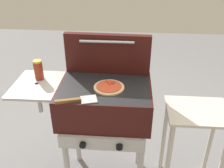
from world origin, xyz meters
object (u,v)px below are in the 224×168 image
pizza_pepperoni (109,87)px  spatula (77,100)px  grill (103,104)px  prep_table (194,133)px  sauce_jar (38,70)px

pizza_pepperoni → spatula: 0.26m
grill → prep_table: (0.67, 0.00, -0.23)m
spatula → prep_table: (0.82, 0.20, -0.38)m
grill → pizza_pepperoni: (0.05, -0.02, 0.15)m
grill → sauce_jar: 0.52m
sauce_jar → prep_table: sauce_jar is taller
grill → sauce_jar: size_ratio=6.64×
sauce_jar → spatula: sauce_jar is taller
pizza_pepperoni → sauce_jar: sauce_jar is taller
spatula → prep_table: bearing=13.9°
grill → spatula: 0.29m
prep_table → pizza_pepperoni: bearing=-178.2°
sauce_jar → grill: bearing=-9.2°
sauce_jar → prep_table: (1.14, -0.07, -0.44)m
grill → prep_table: grill is taller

